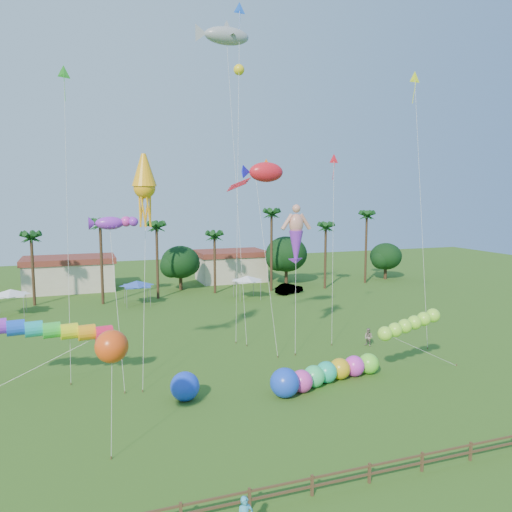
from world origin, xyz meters
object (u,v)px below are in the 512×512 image
object	(u,v)px
spectator_b	(368,337)
caterpillar_inflatable	(323,374)
car_b	(289,289)
blue_ball	(185,386)

from	to	relation	value
spectator_b	caterpillar_inflatable	distance (m)	10.74
car_b	spectator_b	xyz separation A→B (m)	(-2.85, -24.56, 0.12)
caterpillar_inflatable	blue_ball	xyz separation A→B (m)	(-9.83, 0.69, 0.13)
caterpillar_inflatable	blue_ball	bearing A→B (deg)	160.89
blue_ball	spectator_b	bearing A→B (deg)	19.19
blue_ball	caterpillar_inflatable	bearing A→B (deg)	-4.03
spectator_b	blue_ball	world-z (taller)	blue_ball
car_b	caterpillar_inflatable	xyz separation A→B (m)	(-11.03, -31.52, 0.14)
caterpillar_inflatable	blue_ball	world-z (taller)	caterpillar_inflatable
car_b	blue_ball	distance (m)	37.22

